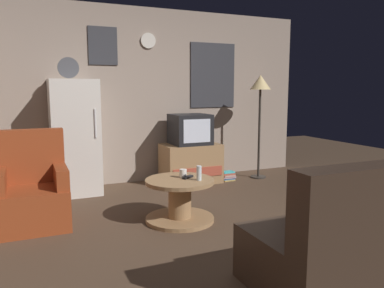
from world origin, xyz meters
The scene contains 13 objects.
ground_plane centered at (0.00, 0.00, 0.00)m, with size 12.00×12.00×0.00m, color #4C3828.
wall_with_art centered at (0.01, 2.45, 1.28)m, with size 5.20×0.12×2.54m.
fridge centered at (-1.04, 2.09, 0.75)m, with size 0.60×0.62×1.77m.
tv_stand centered at (0.60, 2.03, 0.29)m, with size 0.84×0.53×0.57m.
crt_tv centered at (0.58, 2.03, 0.79)m, with size 0.54×0.51×0.44m.
standing_lamp centered at (1.69, 1.89, 1.36)m, with size 0.32×0.32×1.59m.
coffee_table centered at (-0.18, 0.52, 0.22)m, with size 0.72×0.72×0.45m.
wine_glass centered at (-0.01, 0.40, 0.52)m, with size 0.05×0.05×0.15m, color silver.
mug_ceramic_white centered at (-0.12, 0.58, 0.49)m, with size 0.08×0.08×0.09m, color silver.
remote_control centered at (-0.08, 0.54, 0.46)m, with size 0.15×0.04×0.02m, color black.
armchair centered at (-1.59, 1.00, 0.34)m, with size 0.68×0.68×0.96m.
couch centered at (0.60, -1.21, 0.31)m, with size 1.70×0.80×0.92m.
book_stack centered at (1.16, 1.91, 0.07)m, with size 0.21×0.17×0.14m.
Camera 1 is at (-1.59, -3.07, 1.37)m, focal length 35.64 mm.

